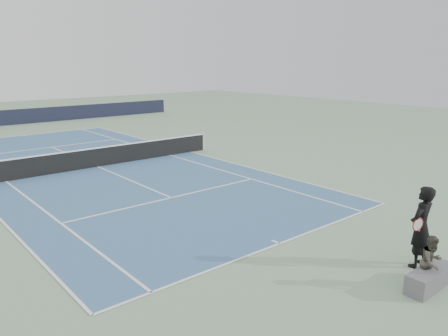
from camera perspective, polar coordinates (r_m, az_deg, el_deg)
ground at (r=21.89m, az=-16.14°, el=0.13°), size 80.00×80.00×0.00m
court_surface at (r=21.88m, az=-16.14°, el=0.15°), size 10.97×23.77×0.01m
tennis_net at (r=21.78m, az=-16.23°, el=1.42°), size 12.90×0.10×1.07m
windscreen_far at (r=38.64m, az=-27.21°, el=5.81°), size 30.00×0.25×1.20m
tennis_player at (r=11.78m, az=24.33°, el=-7.02°), size 0.85×0.58×2.06m
tennis_ball at (r=11.65m, az=26.67°, el=-12.85°), size 0.07×0.07×0.07m
spectator_bench at (r=11.00m, az=25.37°, el=-11.94°), size 1.50×0.72×1.25m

